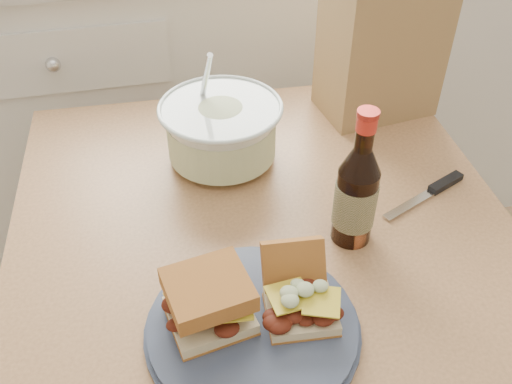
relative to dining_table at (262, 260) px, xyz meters
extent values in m
cube|color=white|center=(0.13, 0.91, -0.16)|extent=(2.40, 0.60, 0.90)
cube|color=tan|center=(0.00, 0.00, 0.09)|extent=(0.90, 0.90, 0.04)
cube|color=tan|center=(-0.37, 0.40, -0.27)|extent=(0.06, 0.06, 0.68)
cube|color=tan|center=(0.40, 0.37, -0.27)|extent=(0.06, 0.06, 0.68)
cylinder|color=#3C4761|center=(-0.07, -0.22, 0.11)|extent=(0.30, 0.30, 0.02)
cube|color=beige|center=(-0.12, -0.21, 0.13)|extent=(0.13, 0.12, 0.02)
cube|color=yellow|center=(-0.12, -0.21, 0.17)|extent=(0.08, 0.08, 0.00)
cube|color=#9F572A|center=(-0.12, -0.21, 0.19)|extent=(0.13, 0.12, 0.03)
cube|color=beige|center=(0.00, -0.23, 0.13)|extent=(0.10, 0.10, 0.02)
cube|color=yellow|center=(0.00, -0.23, 0.16)|extent=(0.06, 0.06, 0.00)
cube|color=#9F572A|center=(0.01, -0.17, 0.16)|extent=(0.10, 0.07, 0.08)
cone|color=white|center=(-0.04, 0.19, 0.16)|extent=(0.22, 0.22, 0.12)
cylinder|color=white|center=(-0.04, 0.19, 0.16)|extent=(0.21, 0.21, 0.08)
torus|color=white|center=(-0.04, 0.19, 0.22)|extent=(0.23, 0.23, 0.01)
cylinder|color=silver|center=(-0.06, 0.22, 0.26)|extent=(0.02, 0.10, 0.15)
cylinder|color=black|center=(0.13, -0.07, 0.17)|extent=(0.07, 0.07, 0.14)
cone|color=black|center=(0.13, -0.07, 0.26)|extent=(0.07, 0.07, 0.04)
cylinder|color=black|center=(0.13, -0.07, 0.31)|extent=(0.03, 0.03, 0.06)
cylinder|color=red|center=(0.13, -0.07, 0.33)|extent=(0.03, 0.03, 0.02)
cylinder|color=#A7261E|center=(0.13, -0.07, 0.35)|extent=(0.03, 0.03, 0.01)
cylinder|color=#353E1F|center=(0.13, -0.07, 0.18)|extent=(0.07, 0.07, 0.08)
cube|color=silver|center=(0.27, -0.02, 0.11)|extent=(0.13, 0.07, 0.00)
cube|color=black|center=(0.35, 0.01, 0.11)|extent=(0.08, 0.05, 0.01)
cube|color=#A57C4F|center=(0.32, 0.30, 0.26)|extent=(0.25, 0.18, 0.30)
camera|label=1|loc=(-0.17, -0.70, 0.78)|focal=40.00mm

